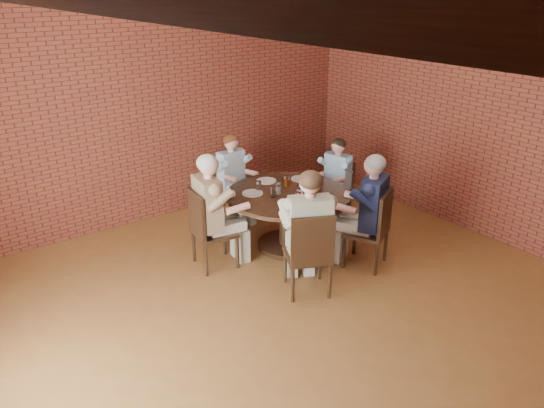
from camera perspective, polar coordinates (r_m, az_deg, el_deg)
floor at (r=5.41m, az=4.71°, el=-13.46°), size 7.00×7.00×0.00m
wall_back at (r=7.49m, az=-13.03°, el=10.78°), size 7.00×0.00×7.00m
wall_right at (r=7.14m, az=25.51°, el=8.57°), size 0.00×7.00×7.00m
dining_table at (r=6.71m, az=1.73°, el=-0.55°), size 1.56×1.56×0.75m
chair_a at (r=7.55m, az=7.08°, el=1.62°), size 0.44×0.44×0.87m
diner_a at (r=7.45m, az=6.82°, el=2.40°), size 0.65×0.57×1.22m
chair_b at (r=7.58m, az=-4.47°, el=1.87°), size 0.42×0.42×0.89m
diner_b at (r=7.47m, az=-4.15°, el=2.71°), size 0.53×0.63×1.25m
chair_c at (r=6.28m, az=-7.04°, el=-2.47°), size 0.52×0.52×0.98m
diner_c at (r=6.24m, az=-6.31°, el=-0.83°), size 0.78×0.67×1.41m
chair_d at (r=5.69m, az=4.08°, el=-5.17°), size 0.63×0.63×0.99m
diner_d at (r=5.69m, az=3.90°, el=-3.09°), size 0.84×0.90×1.42m
chair_e at (r=6.36m, az=10.95°, el=-2.41°), size 0.61×0.61×0.97m
diner_e at (r=6.32m, az=10.25°, el=-0.82°), size 0.82×0.88×1.40m
plate_a at (r=7.09m, az=3.11°, el=2.72°), size 0.26×0.26×0.01m
plate_b at (r=7.01m, az=-0.61°, el=2.52°), size 0.26×0.26×0.01m
plate_c at (r=6.60m, az=-2.10°, el=1.18°), size 0.26×0.26×0.01m
plate_d at (r=6.41m, az=4.91°, el=0.43°), size 0.26×0.26×0.01m
glass_a at (r=6.76m, az=3.26°, el=2.25°), size 0.07×0.07×0.14m
glass_b at (r=6.82m, az=1.56°, el=2.48°), size 0.07×0.07×0.14m
glass_c at (r=6.64m, az=-1.45°, el=1.91°), size 0.07×0.07×0.14m
glass_d at (r=6.56m, az=0.66°, el=1.65°), size 0.07×0.07×0.14m
glass_e at (r=6.47m, az=0.15°, el=1.33°), size 0.07×0.07×0.14m
glass_f at (r=6.30m, az=2.84°, el=0.67°), size 0.07×0.07×0.14m
glass_g at (r=6.49m, az=2.99°, el=1.37°), size 0.07×0.07×0.14m
glass_h at (r=6.62m, az=4.95°, el=1.74°), size 0.07×0.07×0.14m
smartphone at (r=6.60m, az=6.11°, el=1.01°), size 0.09×0.14×0.01m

